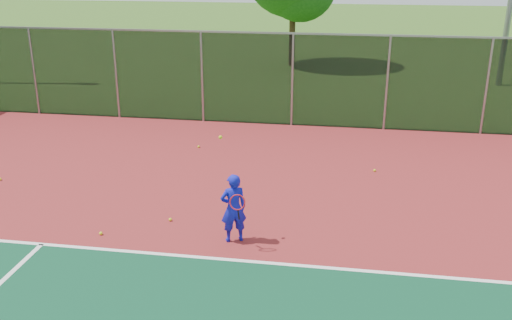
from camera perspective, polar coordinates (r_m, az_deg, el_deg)
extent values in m
cube|color=maroon|center=(9.85, 15.42, -14.08)|extent=(30.00, 20.00, 0.02)
cube|color=black|center=(18.59, 12.97, 7.46)|extent=(30.00, 0.04, 3.00)
cube|color=gray|center=(18.33, 13.34, 12.03)|extent=(30.00, 0.06, 0.06)
imported|color=#1216B0|center=(11.16, -2.27, -4.82)|extent=(0.61, 0.52, 1.41)
cylinder|color=black|center=(10.91, -1.76, -5.47)|extent=(0.03, 0.15, 0.27)
torus|color=#A51414|center=(10.70, -1.87, -4.25)|extent=(0.30, 0.13, 0.29)
sphere|color=yellow|center=(10.79, -3.58, 2.29)|extent=(0.07, 0.07, 0.07)
sphere|color=yellow|center=(16.80, -5.76, 1.35)|extent=(0.07, 0.07, 0.07)
sphere|color=yellow|center=(12.36, -8.57, -5.91)|extent=(0.07, 0.07, 0.07)
sphere|color=yellow|center=(12.07, -15.25, -7.09)|extent=(0.07, 0.07, 0.07)
sphere|color=yellow|center=(15.21, 11.78, -1.02)|extent=(0.07, 0.07, 0.07)
sphere|color=yellow|center=(15.71, -24.22, -1.75)|extent=(0.07, 0.07, 0.07)
cylinder|color=#372314|center=(29.20, 3.63, 12.14)|extent=(0.30, 0.30, 2.81)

